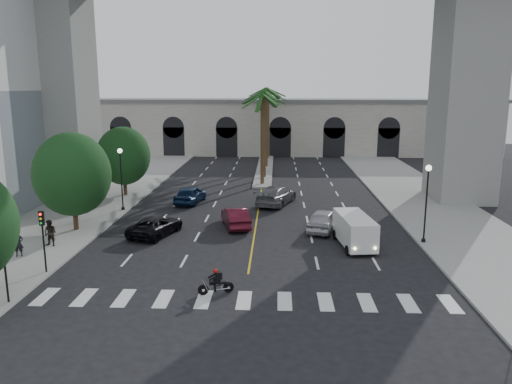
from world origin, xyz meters
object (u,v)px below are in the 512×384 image
at_px(car_b, 236,217).
at_px(pedestrian_b, 50,233).
at_px(lamp_post_right, 427,197).
at_px(motorcycle_rider, 217,282).
at_px(car_e, 190,195).
at_px(car_a, 324,220).
at_px(pedestrian_a, 18,243).
at_px(traffic_signal_far, 43,231).
at_px(car_c, 156,226).
at_px(traffic_signal_near, 4,255).
at_px(lamp_post_left_far, 121,174).
at_px(cargo_van, 355,230).
at_px(car_d, 276,195).

relative_size(car_b, pedestrian_b, 2.60).
bearing_deg(lamp_post_right, pedestrian_b, -175.51).
distance_m(motorcycle_rider, car_e, 20.58).
xyz_separation_m(car_a, pedestrian_a, (-19.17, -6.96, 0.15)).
xyz_separation_m(traffic_signal_far, car_c, (4.33, 7.79, -1.83)).
bearing_deg(lamp_post_right, car_b, 164.29).
height_order(lamp_post_right, motorcycle_rider, lamp_post_right).
height_order(traffic_signal_near, pedestrian_a, traffic_signal_near).
xyz_separation_m(car_c, pedestrian_b, (-6.12, -3.21, 0.34)).
distance_m(lamp_post_left_far, cargo_van, 20.20).
relative_size(motorcycle_rider, car_e, 0.38).
xyz_separation_m(lamp_post_left_far, car_e, (5.17, 3.28, -2.42)).
bearing_deg(lamp_post_right, car_e, 147.38).
relative_size(car_e, pedestrian_b, 2.70).
bearing_deg(pedestrian_b, traffic_signal_near, -67.87).
bearing_deg(car_b, car_c, 8.40).
bearing_deg(car_d, car_a, 132.47).
relative_size(traffic_signal_far, motorcycle_rider, 2.04).
xyz_separation_m(lamp_post_left_far, car_d, (12.90, 3.13, -2.38)).
xyz_separation_m(lamp_post_left_far, car_c, (4.43, -6.71, -2.54)).
relative_size(car_b, car_d, 0.78).
relative_size(car_c, car_e, 1.05).
distance_m(traffic_signal_near, pedestrian_a, 7.31).
relative_size(lamp_post_right, car_b, 1.18).
bearing_deg(motorcycle_rider, lamp_post_right, 16.21).
bearing_deg(traffic_signal_far, motorcycle_rider, -12.73).
bearing_deg(motorcycle_rider, car_c, 100.91).
bearing_deg(pedestrian_b, car_c, 38.05).
bearing_deg(traffic_signal_far, lamp_post_left_far, 90.40).
xyz_separation_m(lamp_post_left_far, motorcycle_rider, (9.98, -16.73, -2.62)).
relative_size(lamp_post_right, traffic_signal_far, 1.47).
xyz_separation_m(traffic_signal_far, car_e, (5.07, 17.78, -1.71)).
bearing_deg(car_a, traffic_signal_far, 47.50).
distance_m(traffic_signal_near, car_a, 21.25).
relative_size(pedestrian_a, pedestrian_b, 0.92).
distance_m(traffic_signal_near, car_d, 25.19).
relative_size(traffic_signal_far, car_e, 0.78).
bearing_deg(car_a, motorcycle_rider, 78.50).
bearing_deg(car_a, car_d, -49.27).
distance_m(car_a, cargo_van, 4.13).
bearing_deg(lamp_post_right, car_a, 154.77).
xyz_separation_m(car_a, pedestrian_b, (-18.11, -4.93, 0.22)).
distance_m(car_d, pedestrian_b, 19.58).
distance_m(motorcycle_rider, pedestrian_b, 13.51).
height_order(traffic_signal_near, traffic_signal_far, same).
distance_m(lamp_post_right, cargo_van, 5.21).
bearing_deg(pedestrian_a, motorcycle_rider, -33.59).
distance_m(lamp_post_left_far, car_b, 11.10).
bearing_deg(traffic_signal_near, traffic_signal_far, 90.00).
height_order(motorcycle_rider, cargo_van, cargo_van).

